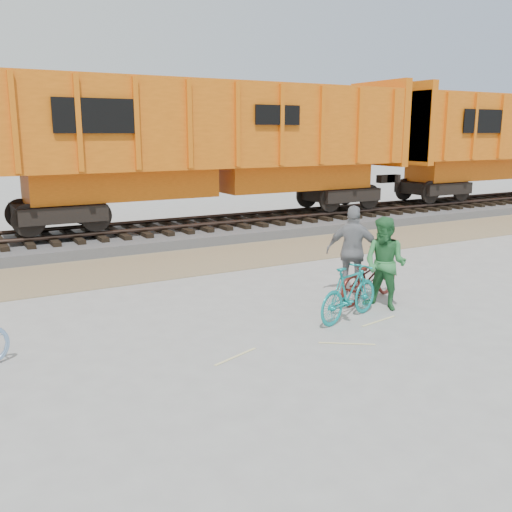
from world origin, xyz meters
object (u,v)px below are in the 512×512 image
object	(u,v)px
hopper_car_center	(215,142)
bicycle_teal	(349,293)
person_man	(385,264)
person_woman	(353,252)
bicycle_maroon	(369,276)

from	to	relation	value
hopper_car_center	bicycle_teal	size ratio (longest dim) A/B	8.34
person_man	person_woman	xyz separation A→B (m)	(0.02, 0.97, 0.05)
hopper_car_center	person_woman	world-z (taller)	hopper_car_center
bicycle_maroon	person_man	bearing A→B (deg)	150.82
person_man	person_woman	distance (m)	0.98
hopper_car_center	bicycle_teal	world-z (taller)	hopper_car_center
bicycle_maroon	person_man	world-z (taller)	person_man
hopper_car_center	bicycle_maroon	world-z (taller)	hopper_car_center
bicycle_maroon	person_man	size ratio (longest dim) A/B	1.08
bicycle_teal	person_woman	distance (m)	1.62
hopper_car_center	person_man	xyz separation A→B (m)	(-0.80, -9.05, -2.12)
hopper_car_center	person_woman	size ratio (longest dim) A/B	7.46
hopper_car_center	bicycle_teal	bearing A→B (deg)	-101.04
bicycle_maroon	person_man	xyz separation A→B (m)	(-0.12, -0.57, 0.38)
hopper_car_center	person_man	world-z (taller)	hopper_car_center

